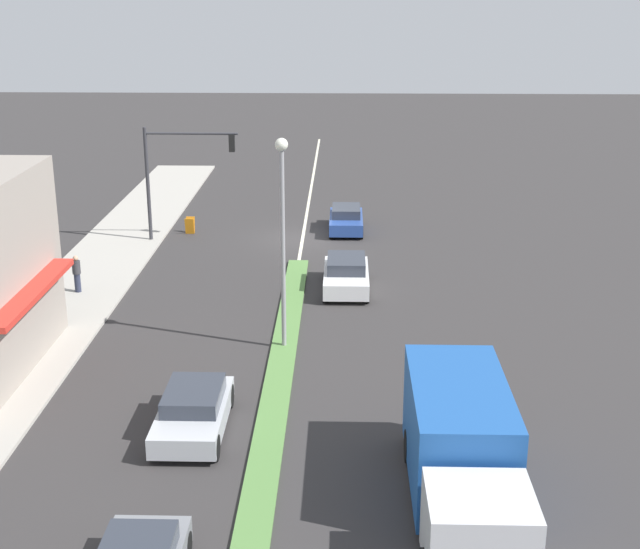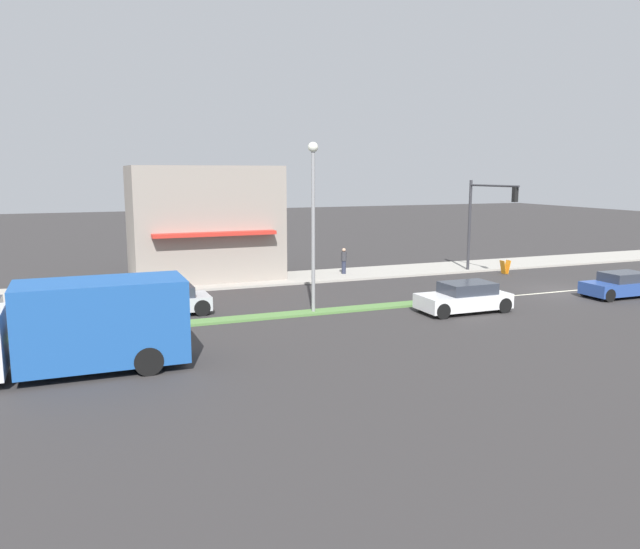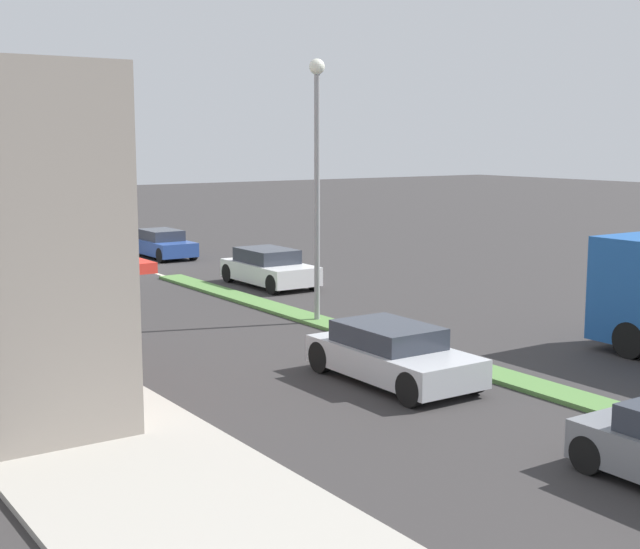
{
  "view_description": "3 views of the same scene",
  "coord_description": "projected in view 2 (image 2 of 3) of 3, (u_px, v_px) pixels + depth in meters",
  "views": [
    {
      "loc": [
        -2.08,
        43.33,
        12.35
      ],
      "look_at": [
        -1.21,
        11.93,
        2.02
      ],
      "focal_mm": 50.0,
      "sensor_mm": 36.0,
      "label": 1
    },
    {
      "loc": [
        -25.23,
        23.84,
        6.18
      ],
      "look_at": [
        -0.4,
        13.98,
        1.81
      ],
      "focal_mm": 35.0,
      "sensor_mm": 36.0,
      "label": 2
    },
    {
      "loc": [
        14.08,
        35.14,
        5.27
      ],
      "look_at": [
        0.36,
        14.83,
        1.52
      ],
      "focal_mm": 50.0,
      "sensor_mm": 36.0,
      "label": 3
    }
  ],
  "objects": [
    {
      "name": "sidewalk_right",
      "position": [
        181.0,
        285.0,
        34.33
      ],
      "size": [
        4.0,
        73.0,
        0.12
      ],
      "primitive_type": "cube",
      "color": "#A8A399",
      "rests_on": "ground"
    },
    {
      "name": "ground_plane",
      "position": [
        228.0,
        321.0,
        26.27
      ],
      "size": [
        160.0,
        160.0,
        0.0
      ],
      "primitive_type": "plane",
      "color": "#333030"
    },
    {
      "name": "street_lamp",
      "position": [
        313.0,
        206.0,
        26.9
      ],
      "size": [
        0.44,
        0.44,
        7.37
      ],
      "color": "gray",
      "rests_on": "median_strip"
    },
    {
      "name": "building_corner_store",
      "position": [
        204.0,
        222.0,
        36.13
      ],
      "size": [
        5.99,
        8.33,
        6.44
      ],
      "color": "gray",
      "rests_on": "sidewalk_right"
    },
    {
      "name": "van_white",
      "position": [
        464.0,
        298.0,
        27.88
      ],
      "size": [
        1.88,
        4.1,
        1.34
      ],
      "color": "silver",
      "rests_on": "ground"
    },
    {
      "name": "lane_marking_center",
      "position": [
        563.0,
        291.0,
        32.82
      ],
      "size": [
        0.16,
        60.0,
        0.01
      ],
      "primitive_type": "cube",
      "color": "beige",
      "rests_on": "ground"
    },
    {
      "name": "coupe_blue",
      "position": [
        621.0,
        285.0,
        31.29
      ],
      "size": [
        1.72,
        3.82,
        1.24
      ],
      "color": "#284793",
      "rests_on": "ground"
    },
    {
      "name": "traffic_signal_main",
      "position": [
        484.0,
        211.0,
        37.54
      ],
      "size": [
        4.59,
        0.34,
        5.6
      ],
      "color": "#333338",
      "rests_on": "sidewalk_right"
    },
    {
      "name": "sedan_silver",
      "position": [
        163.0,
        301.0,
        27.32
      ],
      "size": [
        1.89,
        4.11,
        1.26
      ],
      "color": "#B7BABF",
      "rests_on": "ground"
    },
    {
      "name": "pedestrian",
      "position": [
        344.0,
        260.0,
        37.68
      ],
      "size": [
        0.34,
        0.34,
        1.56
      ],
      "color": "#282D42",
      "rests_on": "sidewalk_right"
    },
    {
      "name": "warning_aframe_sign",
      "position": [
        505.0,
        267.0,
        38.41
      ],
      "size": [
        0.45,
        0.53,
        0.84
      ],
      "color": "orange",
      "rests_on": "ground"
    },
    {
      "name": "delivery_truck",
      "position": [
        71.0,
        327.0,
        19.23
      ],
      "size": [
        2.44,
        7.5,
        2.87
      ],
      "color": "silver",
      "rests_on": "ground"
    }
  ]
}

